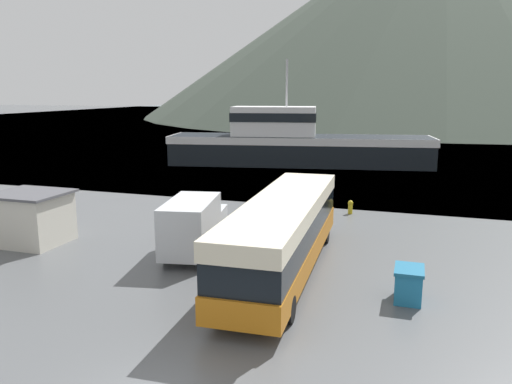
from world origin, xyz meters
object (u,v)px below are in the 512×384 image
object	(u,v)px
storage_bin	(409,284)
fishing_boat	(295,143)
tour_bus	(284,231)
small_boat	(384,154)
delivery_van	(194,224)
dock_kiosk	(31,218)

from	to	relation	value
storage_bin	fishing_boat	bearing A→B (deg)	110.48
fishing_boat	storage_bin	size ratio (longest dim) A/B	19.10
storage_bin	tour_bus	bearing A→B (deg)	163.57
fishing_boat	small_boat	size ratio (longest dim) A/B	4.26
delivery_van	small_boat	distance (m)	37.00
fishing_boat	small_boat	world-z (taller)	fishing_boat
delivery_van	fishing_boat	world-z (taller)	fishing_boat
small_boat	storage_bin	bearing A→B (deg)	83.27
fishing_boat	dock_kiosk	bearing A→B (deg)	-21.65
small_boat	tour_bus	bearing A→B (deg)	75.95
delivery_van	storage_bin	world-z (taller)	delivery_van
storage_bin	small_boat	xyz separation A→B (m)	(-3.36, 39.08, -0.18)
fishing_boat	delivery_van	bearing A→B (deg)	-5.93
small_boat	dock_kiosk	bearing A→B (deg)	57.62
tour_bus	fishing_boat	world-z (taller)	fishing_boat
tour_bus	storage_bin	distance (m)	5.27
fishing_boat	dock_kiosk	xyz separation A→B (m)	(-5.99, -29.54, -0.91)
tour_bus	delivery_van	bearing A→B (deg)	163.26
delivery_van	dock_kiosk	xyz separation A→B (m)	(-8.11, -1.10, -0.07)
tour_bus	fishing_boat	bearing A→B (deg)	100.13
fishing_boat	storage_bin	distance (m)	33.18
delivery_van	dock_kiosk	distance (m)	8.18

